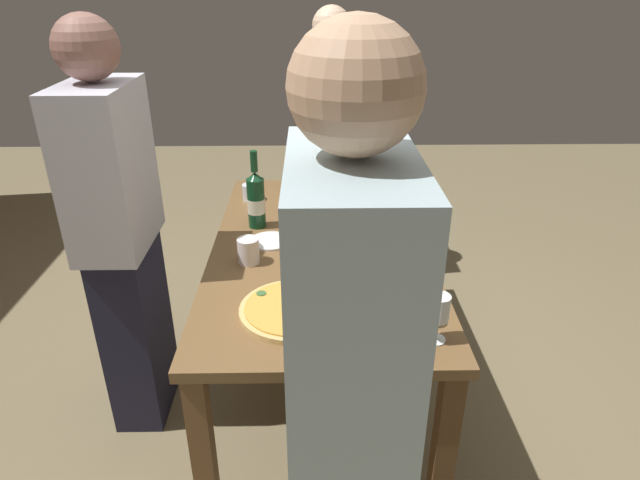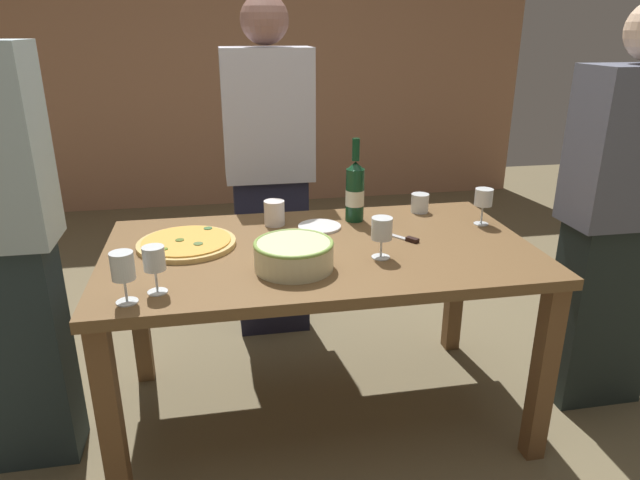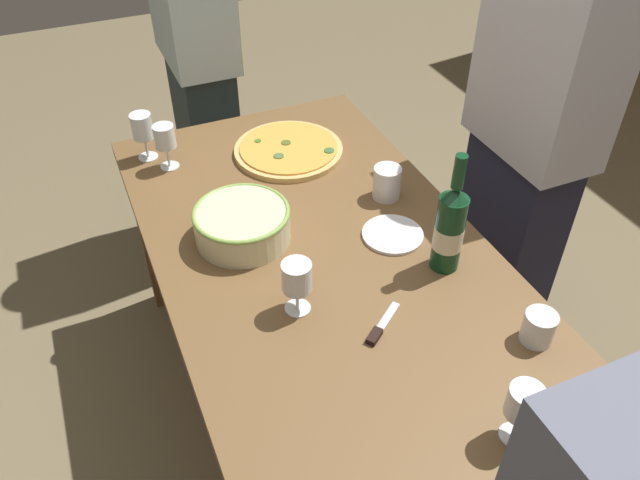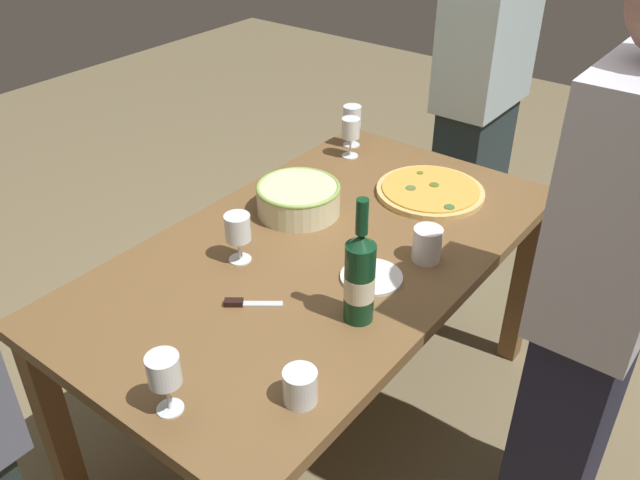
{
  "view_description": "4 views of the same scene",
  "coord_description": "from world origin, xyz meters",
  "px_view_note": "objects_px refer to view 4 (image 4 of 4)",
  "views": [
    {
      "loc": [
        -2.02,
        0.04,
        1.78
      ],
      "look_at": [
        0.0,
        0.0,
        0.78
      ],
      "focal_mm": 30.36,
      "sensor_mm": 36.0,
      "label": 1
    },
    {
      "loc": [
        -0.36,
        -1.97,
        1.53
      ],
      "look_at": [
        0.0,
        0.0,
        0.78
      ],
      "focal_mm": 32.01,
      "sensor_mm": 36.0,
      "label": 2
    },
    {
      "loc": [
        1.23,
        -0.53,
        1.92
      ],
      "look_at": [
        0.0,
        0.0,
        0.78
      ],
      "focal_mm": 35.42,
      "sensor_mm": 36.0,
      "label": 3
    },
    {
      "loc": [
        1.32,
        1.02,
        1.85
      ],
      "look_at": [
        0.0,
        0.0,
        0.78
      ],
      "focal_mm": 37.2,
      "sensor_mm": 36.0,
      "label": 4
    }
  ],
  "objects_px": {
    "wine_glass_by_bottle": "(238,229)",
    "wine_glass_far_right": "(351,130)",
    "serving_bowl": "(298,198)",
    "person_guest_left": "(480,97)",
    "wine_bottle": "(360,277)",
    "person_host": "(601,303)",
    "pizza": "(430,191)",
    "pizza_knife": "(245,303)",
    "cup_ceramic": "(300,386)",
    "dining_table": "(320,272)",
    "wine_glass_far_left": "(352,118)",
    "wine_glass_near_pizza": "(164,373)",
    "cup_amber": "(427,244)",
    "side_plate": "(371,277)"
  },
  "relations": [
    {
      "from": "cup_amber",
      "to": "pizza_knife",
      "type": "height_order",
      "value": "cup_amber"
    },
    {
      "from": "dining_table",
      "to": "wine_bottle",
      "type": "bearing_deg",
      "value": 54.27
    },
    {
      "from": "pizza_knife",
      "to": "person_guest_left",
      "type": "distance_m",
      "value": 1.47
    },
    {
      "from": "wine_bottle",
      "to": "cup_ceramic",
      "type": "distance_m",
      "value": 0.33
    },
    {
      "from": "wine_glass_far_right",
      "to": "cup_ceramic",
      "type": "xyz_separation_m",
      "value": [
        1.09,
        0.64,
        -0.06
      ]
    },
    {
      "from": "wine_glass_far_left",
      "to": "person_guest_left",
      "type": "xyz_separation_m",
      "value": [
        -0.47,
        0.31,
        0.02
      ]
    },
    {
      "from": "person_host",
      "to": "person_guest_left",
      "type": "relative_size",
      "value": 0.96
    },
    {
      "from": "pizza",
      "to": "pizza_knife",
      "type": "height_order",
      "value": "pizza"
    },
    {
      "from": "dining_table",
      "to": "person_guest_left",
      "type": "distance_m",
      "value": 1.15
    },
    {
      "from": "wine_bottle",
      "to": "wine_glass_far_left",
      "type": "xyz_separation_m",
      "value": [
        -0.86,
        -0.63,
        -0.02
      ]
    },
    {
      "from": "dining_table",
      "to": "cup_ceramic",
      "type": "xyz_separation_m",
      "value": [
        0.52,
        0.34,
        0.13
      ]
    },
    {
      "from": "wine_bottle",
      "to": "side_plate",
      "type": "bearing_deg",
      "value": -157.34
    },
    {
      "from": "serving_bowl",
      "to": "pizza_knife",
      "type": "relative_size",
      "value": 2.0
    },
    {
      "from": "pizza",
      "to": "cup_ceramic",
      "type": "height_order",
      "value": "cup_ceramic"
    },
    {
      "from": "pizza_knife",
      "to": "wine_glass_near_pizza",
      "type": "bearing_deg",
      "value": 18.04
    },
    {
      "from": "wine_glass_near_pizza",
      "to": "cup_ceramic",
      "type": "relative_size",
      "value": 1.85
    },
    {
      "from": "wine_bottle",
      "to": "side_plate",
      "type": "distance_m",
      "value": 0.22
    },
    {
      "from": "person_host",
      "to": "pizza_knife",
      "type": "bearing_deg",
      "value": 22.31
    },
    {
      "from": "serving_bowl",
      "to": "pizza",
      "type": "bearing_deg",
      "value": 142.61
    },
    {
      "from": "wine_bottle",
      "to": "wine_glass_far_left",
      "type": "relative_size",
      "value": 2.17
    },
    {
      "from": "wine_bottle",
      "to": "dining_table",
      "type": "bearing_deg",
      "value": -125.73
    },
    {
      "from": "serving_bowl",
      "to": "person_guest_left",
      "type": "distance_m",
      "value": 1.01
    },
    {
      "from": "wine_glass_by_bottle",
      "to": "side_plate",
      "type": "height_order",
      "value": "wine_glass_by_bottle"
    },
    {
      "from": "wine_glass_by_bottle",
      "to": "side_plate",
      "type": "bearing_deg",
      "value": 113.84
    },
    {
      "from": "wine_glass_far_left",
      "to": "dining_table",
      "type": "bearing_deg",
      "value": 27.99
    },
    {
      "from": "wine_glass_by_bottle",
      "to": "wine_glass_far_left",
      "type": "xyz_separation_m",
      "value": [
        -0.85,
        -0.2,
        0.01
      ]
    },
    {
      "from": "dining_table",
      "to": "person_host",
      "type": "xyz_separation_m",
      "value": [
        -0.11,
        0.78,
        0.19
      ]
    },
    {
      "from": "serving_bowl",
      "to": "wine_glass_by_bottle",
      "type": "bearing_deg",
      "value": 6.94
    },
    {
      "from": "wine_bottle",
      "to": "person_host",
      "type": "height_order",
      "value": "person_host"
    },
    {
      "from": "wine_bottle",
      "to": "pizza_knife",
      "type": "bearing_deg",
      "value": -62.5
    },
    {
      "from": "serving_bowl",
      "to": "person_host",
      "type": "xyz_separation_m",
      "value": [
        0.02,
        0.97,
        0.04
      ]
    },
    {
      "from": "wine_bottle",
      "to": "cup_amber",
      "type": "bearing_deg",
      "value": 179.36
    },
    {
      "from": "wine_glass_far_right",
      "to": "dining_table",
      "type": "bearing_deg",
      "value": 27.29
    },
    {
      "from": "dining_table",
      "to": "serving_bowl",
      "type": "xyz_separation_m",
      "value": [
        -0.13,
        -0.18,
        0.15
      ]
    },
    {
      "from": "wine_glass_by_bottle",
      "to": "pizza_knife",
      "type": "height_order",
      "value": "wine_glass_by_bottle"
    },
    {
      "from": "wine_glass_far_left",
      "to": "wine_glass_far_right",
      "type": "relative_size",
      "value": 1.06
    },
    {
      "from": "wine_glass_near_pizza",
      "to": "pizza",
      "type": "bearing_deg",
      "value": -178.35
    },
    {
      "from": "wine_glass_by_bottle",
      "to": "wine_glass_far_right",
      "type": "bearing_deg",
      "value": -169.01
    },
    {
      "from": "dining_table",
      "to": "pizza",
      "type": "distance_m",
      "value": 0.51
    },
    {
      "from": "wine_glass_near_pizza",
      "to": "serving_bowl",
      "type": "bearing_deg",
      "value": -159.27
    },
    {
      "from": "dining_table",
      "to": "cup_amber",
      "type": "height_order",
      "value": "cup_amber"
    },
    {
      "from": "side_plate",
      "to": "person_host",
      "type": "bearing_deg",
      "value": 104.35
    },
    {
      "from": "cup_ceramic",
      "to": "wine_glass_by_bottle",
      "type": "bearing_deg",
      "value": -123.35
    },
    {
      "from": "pizza_knife",
      "to": "person_guest_left",
      "type": "height_order",
      "value": "person_guest_left"
    },
    {
      "from": "wine_glass_by_bottle",
      "to": "person_host",
      "type": "distance_m",
      "value": 0.98
    },
    {
      "from": "serving_bowl",
      "to": "dining_table",
      "type": "bearing_deg",
      "value": 55.87
    },
    {
      "from": "cup_ceramic",
      "to": "person_host",
      "type": "bearing_deg",
      "value": 144.7
    },
    {
      "from": "serving_bowl",
      "to": "cup_amber",
      "type": "height_order",
      "value": "cup_amber"
    },
    {
      "from": "person_guest_left",
      "to": "wine_glass_far_left",
      "type": "bearing_deg",
      "value": -35.45
    },
    {
      "from": "serving_bowl",
      "to": "pizza_knife",
      "type": "height_order",
      "value": "serving_bowl"
    }
  ]
}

